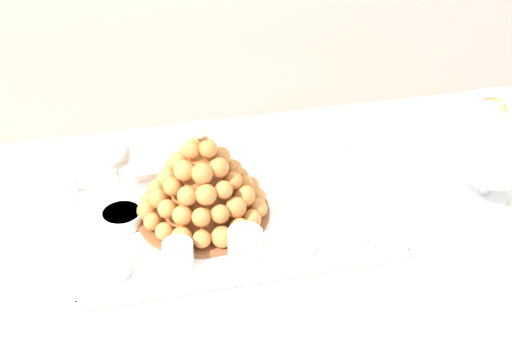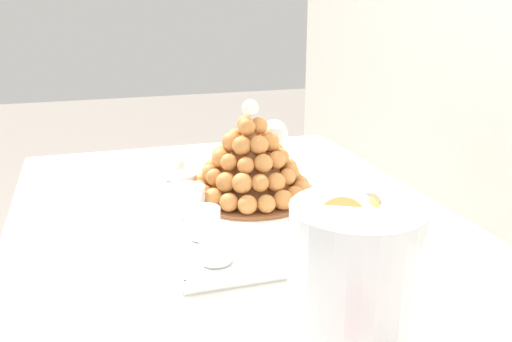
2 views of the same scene
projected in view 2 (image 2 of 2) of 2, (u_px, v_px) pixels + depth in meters
buffet_table at (272, 323)px, 0.92m from camera, size 1.61×0.87×0.77m
serving_tray at (243, 209)px, 1.13m from camera, size 0.60×0.36×0.02m
croquembouche at (251, 163)px, 1.15m from camera, size 0.26×0.26×0.21m
dessert_cup_left at (175, 169)px, 1.30m from camera, size 0.05×0.05×0.05m
dessert_cup_mid_left at (184, 185)px, 1.19m from camera, size 0.06×0.06×0.05m
dessert_cup_centre at (189, 201)px, 1.08m from camera, size 0.06×0.06×0.06m
dessert_cup_mid_right at (204, 223)px, 0.98m from camera, size 0.06×0.06×0.05m
dessert_cup_right at (216, 246)px, 0.89m from camera, size 0.05×0.05×0.06m
creme_brulee_ramekin at (236, 170)px, 1.32m from camera, size 0.08×0.08×0.03m
macaron_goblet at (358, 270)px, 0.60m from camera, size 0.15×0.15×0.22m
wine_glass at (274, 136)px, 1.32m from camera, size 0.07×0.07×0.14m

